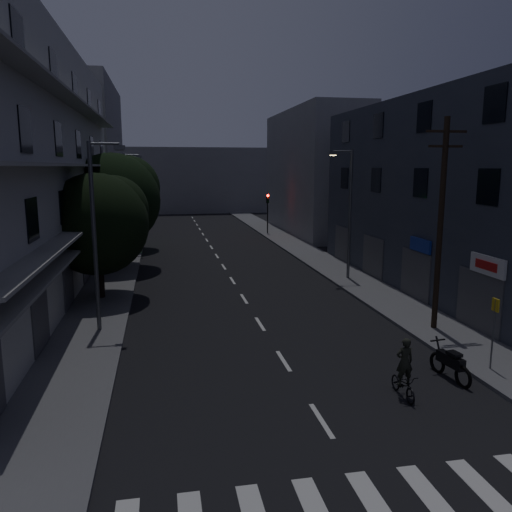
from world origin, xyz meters
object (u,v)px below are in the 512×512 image
object	(u,v)px
utility_pole	(441,221)
cyclist	(404,377)
motorcycle	(450,364)
bus_stop_sign	(494,321)

from	to	relation	value
utility_pole	cyclist	bearing A→B (deg)	-127.37
utility_pole	motorcycle	world-z (taller)	utility_pole
utility_pole	motorcycle	bearing A→B (deg)	-114.54
bus_stop_sign	motorcycle	distance (m)	2.19
bus_stop_sign	motorcycle	xyz separation A→B (m)	(-1.70, -0.21, -1.37)
utility_pole	cyclist	xyz separation A→B (m)	(-4.37, -5.72, -4.22)
bus_stop_sign	cyclist	bearing A→B (deg)	-163.20
utility_pole	motorcycle	xyz separation A→B (m)	(-2.17, -4.75, -4.34)
motorcycle	cyclist	xyz separation A→B (m)	(-2.20, -0.96, 0.13)
utility_pole	bus_stop_sign	world-z (taller)	utility_pole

